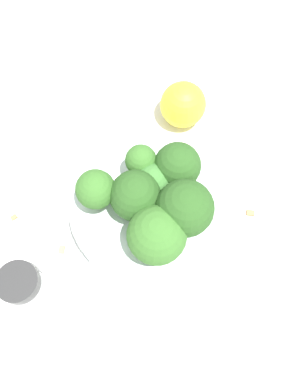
% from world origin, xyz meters
% --- Properties ---
extents(ground_plane, '(3.00, 3.00, 0.00)m').
position_xyz_m(ground_plane, '(0.00, 0.00, 0.00)').
color(ground_plane, white).
extents(bowl, '(0.16, 0.16, 0.04)m').
position_xyz_m(bowl, '(0.00, 0.00, 0.02)').
color(bowl, silver).
rests_on(bowl, ground_plane).
extents(broccoli_floret_0, '(0.06, 0.06, 0.06)m').
position_xyz_m(broccoli_floret_0, '(-0.01, -0.05, 0.08)').
color(broccoli_floret_0, '#7A9E5B').
rests_on(broccoli_floret_0, bowl).
extents(broccoli_floret_1, '(0.04, 0.04, 0.05)m').
position_xyz_m(broccoli_floret_1, '(0.01, 0.01, 0.07)').
color(broccoli_floret_1, '#7A9E5B').
rests_on(broccoli_floret_1, bowl).
extents(broccoli_floret_2, '(0.05, 0.05, 0.06)m').
position_xyz_m(broccoli_floret_2, '(0.04, 0.01, 0.08)').
color(broccoli_floret_2, '#8EB770').
rests_on(broccoli_floret_2, bowl).
extents(broccoli_floret_3, '(0.04, 0.04, 0.06)m').
position_xyz_m(broccoli_floret_3, '(-0.04, 0.02, 0.07)').
color(broccoli_floret_3, '#7A9E5B').
rests_on(broccoli_floret_3, bowl).
extents(broccoli_floret_4, '(0.03, 0.03, 0.05)m').
position_xyz_m(broccoli_floret_4, '(0.01, 0.04, 0.07)').
color(broccoli_floret_4, '#84AD66').
rests_on(broccoli_floret_4, bowl).
extents(broccoli_floret_5, '(0.05, 0.05, 0.06)m').
position_xyz_m(broccoli_floret_5, '(-0.01, -0.00, 0.08)').
color(broccoli_floret_5, '#8EB770').
rests_on(broccoli_floret_5, bowl).
extents(broccoli_floret_6, '(0.06, 0.06, 0.07)m').
position_xyz_m(broccoli_floret_6, '(0.03, -0.03, 0.08)').
color(broccoli_floret_6, '#84AD66').
rests_on(broccoli_floret_6, bowl).
extents(pepper_shaker, '(0.04, 0.04, 0.07)m').
position_xyz_m(pepper_shaker, '(-0.14, -0.03, 0.04)').
color(pepper_shaker, silver).
rests_on(pepper_shaker, ground_plane).
extents(lemon_wedge, '(0.06, 0.06, 0.06)m').
position_xyz_m(lemon_wedge, '(0.10, 0.11, 0.03)').
color(lemon_wedge, yellow).
rests_on(lemon_wedge, ground_plane).
extents(almond_crumb_0, '(0.01, 0.01, 0.01)m').
position_xyz_m(almond_crumb_0, '(0.09, 0.13, 0.00)').
color(almond_crumb_0, olive).
rests_on(almond_crumb_0, ground_plane).
extents(almond_crumb_1, '(0.01, 0.01, 0.01)m').
position_xyz_m(almond_crumb_1, '(-0.10, 0.00, 0.00)').
color(almond_crumb_1, tan).
rests_on(almond_crumb_1, ground_plane).
extents(almond_crumb_2, '(0.01, 0.01, 0.01)m').
position_xyz_m(almond_crumb_2, '(0.12, -0.04, 0.00)').
color(almond_crumb_2, '#AD7F4C').
rests_on(almond_crumb_2, ground_plane).
extents(almond_crumb_3, '(0.01, 0.01, 0.01)m').
position_xyz_m(almond_crumb_3, '(-0.14, 0.06, 0.00)').
color(almond_crumb_3, '#AD7F4C').
rests_on(almond_crumb_3, ground_plane).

